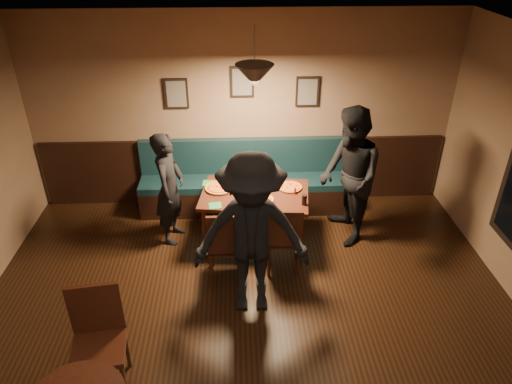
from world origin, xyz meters
TOP-DOWN VIEW (x-y plane):
  - ceiling at (0.00, 0.00)m, footprint 7.00×7.00m
  - wall_back at (0.00, 3.50)m, footprint 6.00×0.00m
  - wainscot at (0.00, 3.47)m, footprint 5.88×0.06m
  - booth_bench at (0.00, 3.20)m, footprint 3.00×0.60m
  - picture_left at (-0.90, 3.47)m, footprint 0.32×0.04m
  - picture_center at (0.00, 3.47)m, footprint 0.32×0.04m
  - picture_right at (0.90, 3.47)m, footprint 0.32×0.04m
  - pendant_lamp at (0.12, 2.38)m, footprint 0.44×0.44m
  - dining_table at (0.12, 2.38)m, footprint 1.46×1.05m
  - chair_near_left at (-0.23, 1.66)m, footprint 0.44×0.44m
  - chair_near_right at (0.45, 1.79)m, footprint 0.44×0.44m
  - diner_left at (-0.97, 2.49)m, footprint 0.47×0.62m
  - diner_right at (1.33, 2.40)m, footprint 0.80×0.97m
  - diner_front at (0.04, 1.15)m, footprint 1.22×0.71m
  - pizza_a at (-0.33, 2.51)m, footprint 0.48×0.48m
  - pizza_b at (0.19, 2.19)m, footprint 0.41×0.41m
  - pizza_c at (0.59, 2.49)m, footprint 0.39×0.39m
  - soda_glass at (0.71, 2.08)m, footprint 0.08×0.08m
  - tabasco_bottle at (0.63, 2.34)m, footprint 0.03×0.03m
  - napkin_a at (-0.48, 2.67)m, footprint 0.16×0.16m
  - napkin_b at (-0.37, 2.10)m, footprint 0.17×0.17m
  - cutlery_set at (0.09, 1.98)m, footprint 0.20×0.04m
  - cafe_chair_far at (-1.35, 0.14)m, footprint 0.52×0.52m

SIDE VIEW (x-z plane):
  - dining_table at x=0.12m, z-range 0.00..0.73m
  - chair_near_right at x=0.45m, z-range 0.00..0.93m
  - chair_near_left at x=-0.23m, z-range 0.00..0.98m
  - wainscot at x=0.00m, z-range 0.00..1.00m
  - booth_bench at x=0.00m, z-range 0.00..1.00m
  - cafe_chair_far at x=-1.35m, z-range 0.00..1.04m
  - cutlery_set at x=0.09m, z-range 0.73..0.73m
  - napkin_b at x=-0.37m, z-range 0.73..0.73m
  - napkin_a at x=-0.48m, z-range 0.73..0.73m
  - pizza_c at x=0.59m, z-range 0.73..0.76m
  - pizza_b at x=0.19m, z-range 0.73..0.76m
  - pizza_a at x=-0.33m, z-range 0.73..0.77m
  - diner_left at x=-0.97m, z-range 0.00..1.53m
  - tabasco_bottle at x=0.63m, z-range 0.73..0.84m
  - soda_glass at x=0.71m, z-range 0.73..0.86m
  - diner_right at x=1.33m, z-range 0.00..1.83m
  - diner_front at x=0.04m, z-range 0.00..1.87m
  - wall_back at x=0.00m, z-range -1.60..4.40m
  - picture_left at x=-0.90m, z-range 1.49..1.91m
  - picture_right at x=0.90m, z-range 1.49..1.91m
  - picture_center at x=0.00m, z-range 1.64..2.06m
  - pendant_lamp at x=0.12m, z-range 2.12..2.38m
  - ceiling at x=0.00m, z-range 2.80..2.80m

